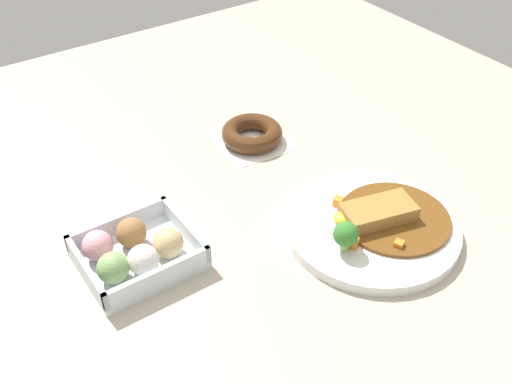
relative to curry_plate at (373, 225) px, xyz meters
name	(u,v)px	position (x,y,z in m)	size (l,w,h in m)	color
ground_plane	(260,225)	(-0.14, 0.12, -0.01)	(1.60, 1.60, 0.00)	#B2A893
curry_plate	(373,225)	(0.00, 0.00, 0.00)	(0.28, 0.28, 0.07)	white
donut_box	(134,252)	(-0.34, 0.15, 0.01)	(0.17, 0.15, 0.06)	silver
chocolate_ring_donut	(252,134)	(-0.01, 0.32, 0.00)	(0.15, 0.15, 0.03)	white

